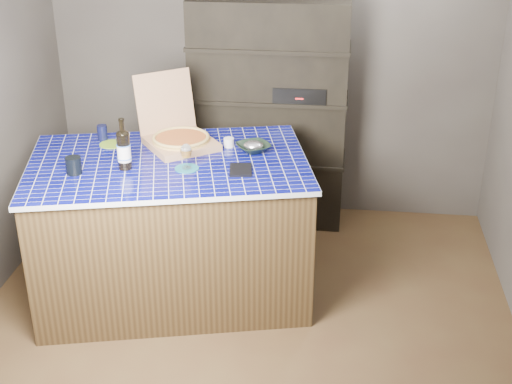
# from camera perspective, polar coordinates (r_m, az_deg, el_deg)

# --- Properties ---
(room) EXTENTS (3.50, 3.50, 3.50)m
(room) POSITION_cam_1_polar(r_m,az_deg,el_deg) (4.08, -1.17, 3.75)
(room) COLOR #513E22
(room) RESTS_ON ground
(shelving_unit) EXTENTS (1.20, 0.41, 1.80)m
(shelving_unit) POSITION_cam_1_polar(r_m,az_deg,el_deg) (5.62, 1.05, 6.22)
(shelving_unit) COLOR black
(shelving_unit) RESTS_ON floor
(kitchen_island) EXTENTS (1.99, 1.51, 0.98)m
(kitchen_island) POSITION_cam_1_polar(r_m,az_deg,el_deg) (4.81, -6.74, -2.86)
(kitchen_island) COLOR #48351C
(kitchen_island) RESTS_ON floor
(pizza_box) EXTENTS (0.63, 0.65, 0.45)m
(pizza_box) POSITION_cam_1_polar(r_m,az_deg,el_deg) (4.82, -6.16, 4.42)
(pizza_box) COLOR #A87E56
(pizza_box) RESTS_ON kitchen_island
(mead_bottle) EXTENTS (0.09, 0.09, 0.33)m
(mead_bottle) POSITION_cam_1_polar(r_m,az_deg,el_deg) (4.48, -10.53, 3.38)
(mead_bottle) COLOR black
(mead_bottle) RESTS_ON kitchen_island
(teal_trivet) EXTENTS (0.15, 0.15, 0.01)m
(teal_trivet) POSITION_cam_1_polar(r_m,az_deg,el_deg) (4.47, -5.56, 1.90)
(teal_trivet) COLOR #166475
(teal_trivet) RESTS_ON kitchen_island
(wine_glass) EXTENTS (0.07, 0.07, 0.16)m
(wine_glass) POSITION_cam_1_polar(r_m,az_deg,el_deg) (4.43, -5.62, 3.22)
(wine_glass) COLOR white
(wine_glass) RESTS_ON teal_trivet
(tumbler) EXTENTS (0.10, 0.10, 0.11)m
(tumbler) POSITION_cam_1_polar(r_m,az_deg,el_deg) (4.51, -14.38, 2.07)
(tumbler) COLOR black
(tumbler) RESTS_ON kitchen_island
(dvd_case) EXTENTS (0.16, 0.21, 0.02)m
(dvd_case) POSITION_cam_1_polar(r_m,az_deg,el_deg) (4.42, -1.24, 1.79)
(dvd_case) COLOR black
(dvd_case) RESTS_ON kitchen_island
(bowl) EXTENTS (0.30, 0.30, 0.05)m
(bowl) POSITION_cam_1_polar(r_m,az_deg,el_deg) (4.71, -0.20, 3.58)
(bowl) COLOR black
(bowl) RESTS_ON kitchen_island
(foil_contents) EXTENTS (0.13, 0.11, 0.06)m
(foil_contents) POSITION_cam_1_polar(r_m,az_deg,el_deg) (4.71, -0.20, 3.74)
(foil_contents) COLOR silver
(foil_contents) RESTS_ON bowl
(white_jar) EXTENTS (0.07, 0.07, 0.06)m
(white_jar) POSITION_cam_1_polar(r_m,az_deg,el_deg) (4.79, -2.19, 3.99)
(white_jar) COLOR white
(white_jar) RESTS_ON kitchen_island
(navy_cup) EXTENTS (0.07, 0.07, 0.11)m
(navy_cup) POSITION_cam_1_polar(r_m,az_deg,el_deg) (5.00, -12.20, 4.66)
(navy_cup) COLOR black
(navy_cup) RESTS_ON kitchen_island
(green_trivet) EXTENTS (0.17, 0.17, 0.01)m
(green_trivet) POSITION_cam_1_polar(r_m,az_deg,el_deg) (4.93, -11.43, 3.78)
(green_trivet) COLOR #729F22
(green_trivet) RESTS_ON kitchen_island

